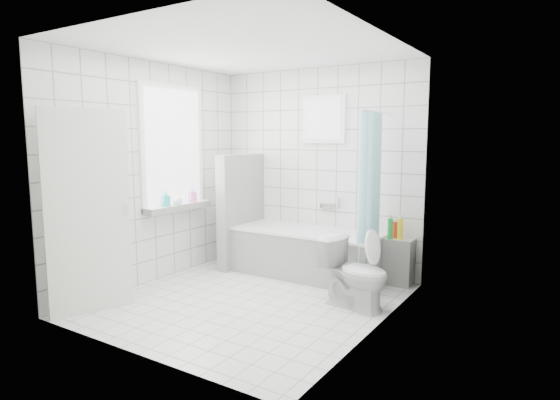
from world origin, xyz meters
The scene contains 19 objects.
ground centered at (0.00, 0.00, 0.00)m, with size 3.00×3.00×0.00m, color white.
ceiling centered at (0.00, 0.00, 2.60)m, with size 3.00×3.00×0.00m, color white.
wall_back centered at (0.00, 1.50, 1.30)m, with size 2.80×0.02×2.60m, color white.
wall_front centered at (0.00, -1.50, 1.30)m, with size 2.80×0.02×2.60m, color white.
wall_left centered at (-1.40, 0.00, 1.30)m, with size 0.02×3.00×2.60m, color white.
wall_right centered at (1.40, 0.00, 1.30)m, with size 0.02×3.00×2.60m, color white.
window_left centered at (-1.35, 0.30, 1.60)m, with size 0.01×0.90×1.40m, color white.
window_back centered at (0.10, 1.46, 1.95)m, with size 0.50×0.01×0.50m, color white.
window_sill centered at (-1.31, 0.30, 0.86)m, with size 0.18×1.02×0.08m, color white.
door centered at (-1.11, -1.11, 1.00)m, with size 0.04×0.80×2.00m, color silver.
bathtub centered at (0.08, 1.12, 0.29)m, with size 1.87×0.77×0.58m.
partition_wall centered at (-0.92, 1.07, 0.75)m, with size 0.15×0.85×1.50m, color white.
tiled_ledge centered at (1.13, 1.38, 0.28)m, with size 0.40×0.24×0.55m, color white.
toilet centered at (1.03, 0.41, 0.36)m, with size 0.40×0.70×0.72m, color white.
curtain_rod centered at (0.95, 1.10, 2.00)m, with size 0.02×0.02×0.80m, color silver.
shower_curtain centered at (0.95, 0.97, 1.10)m, with size 0.14×0.48×1.78m, color #45C1CD, non-canonical shape.
tub_faucet centered at (0.18, 1.46, 0.85)m, with size 0.18×0.06×0.06m, color silver.
sill_bottles centered at (-1.30, 0.30, 0.99)m, with size 0.17×0.58×0.19m.
ledge_bottles centered at (1.12, 1.33, 0.67)m, with size 0.18×0.16×0.25m.
Camera 1 is at (2.85, -3.87, 1.72)m, focal length 30.00 mm.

